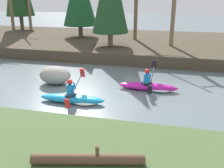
{
  "coord_description": "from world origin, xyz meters",
  "views": [
    {
      "loc": [
        3.97,
        -10.01,
        4.3
      ],
      "look_at": [
        1.49,
        0.28,
        0.55
      ],
      "focal_mm": 42.0,
      "sensor_mm": 36.0,
      "label": 1
    }
  ],
  "objects_px": {
    "kayaker_lead": "(150,86)",
    "boulder_midstream": "(55,75)",
    "driftwood_log": "(88,159)",
    "kayaker_middle": "(74,98)"
  },
  "relations": [
    {
      "from": "kayaker_lead",
      "to": "driftwood_log",
      "type": "relative_size",
      "value": 1.14
    },
    {
      "from": "kayaker_lead",
      "to": "boulder_midstream",
      "type": "distance_m",
      "value": 4.64
    },
    {
      "from": "kayaker_middle",
      "to": "boulder_midstream",
      "type": "height_order",
      "value": "kayaker_middle"
    },
    {
      "from": "boulder_midstream",
      "to": "kayaker_middle",
      "type": "bearing_deg",
      "value": -48.53
    },
    {
      "from": "kayaker_lead",
      "to": "boulder_midstream",
      "type": "xyz_separation_m",
      "value": [
        -4.63,
        -0.17,
        0.24
      ]
    },
    {
      "from": "kayaker_middle",
      "to": "driftwood_log",
      "type": "height_order",
      "value": "driftwood_log"
    },
    {
      "from": "kayaker_middle",
      "to": "boulder_midstream",
      "type": "relative_size",
      "value": 1.79
    },
    {
      "from": "kayaker_lead",
      "to": "boulder_midstream",
      "type": "bearing_deg",
      "value": -177.95
    },
    {
      "from": "kayaker_middle",
      "to": "kayaker_lead",
      "type": "bearing_deg",
      "value": 35.23
    },
    {
      "from": "kayaker_lead",
      "to": "kayaker_middle",
      "type": "relative_size",
      "value": 1.0
    }
  ]
}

